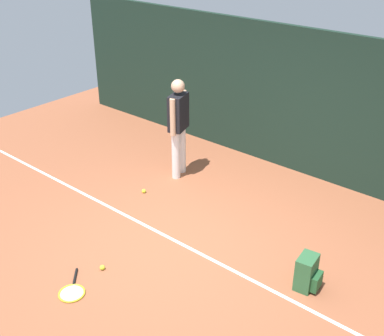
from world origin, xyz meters
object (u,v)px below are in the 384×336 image
object	(u,v)px
tennis_player	(178,123)
tennis_racket	(72,292)
tennis_ball_by_fence	(102,268)
tennis_ball_near_player	(144,191)
backpack	(307,273)

from	to	relation	value
tennis_player	tennis_racket	size ratio (longest dim) A/B	3.02
tennis_player	tennis_ball_by_fence	bearing A→B (deg)	2.84
tennis_player	tennis_ball_near_player	world-z (taller)	tennis_player
tennis_racket	tennis_ball_by_fence	bearing A→B (deg)	140.86
tennis_ball_near_player	tennis_racket	bearing A→B (deg)	-65.67
backpack	tennis_ball_by_fence	size ratio (longest dim) A/B	6.67
tennis_racket	backpack	distance (m)	2.84
tennis_racket	backpack	world-z (taller)	backpack
tennis_player	tennis_ball_by_fence	distance (m)	2.88
backpack	tennis_player	bearing A→B (deg)	61.92
backpack	tennis_ball_near_player	world-z (taller)	backpack
tennis_player	tennis_ball_by_fence	world-z (taller)	tennis_player
tennis_player	tennis_racket	bearing A→B (deg)	0.42
backpack	tennis_ball_near_player	bearing A→B (deg)	76.70
tennis_player	backpack	size ratio (longest dim) A/B	3.86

